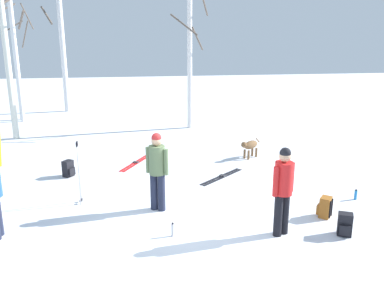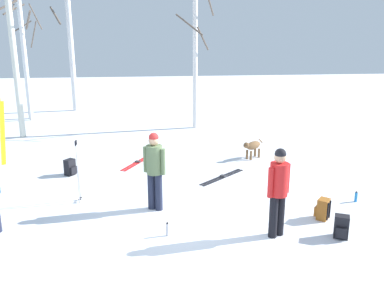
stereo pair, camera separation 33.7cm
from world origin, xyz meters
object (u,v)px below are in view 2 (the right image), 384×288
at_px(person_1, 154,166).
at_px(backpack_1, 323,209).
at_px(person_2, 278,187).
at_px(water_bottle_0, 356,197).
at_px(backpack_2, 341,227).
at_px(birch_tree_4, 196,59).
at_px(dog, 252,146).
at_px(ski_pair_lying_0, 139,162).
at_px(birch_tree_3, 70,33).
at_px(ski_pair_lying_1, 222,177).
at_px(water_bottle_1, 167,229).
at_px(backpack_0, 70,167).
at_px(birch_tree_1, 25,53).
at_px(ski_poles_0, 78,170).
at_px(birch_tree_0, 21,26).
at_px(birch_tree_2, 12,41).
at_px(ski_pair_planted_1, 2,132).

height_order(person_1, backpack_1, person_1).
bearing_deg(person_2, water_bottle_0, 29.77).
relative_size(backpack_2, birch_tree_4, 0.08).
xyz_separation_m(person_2, backpack_2, (1.18, -0.22, -0.77)).
relative_size(dog, ski_pair_lying_0, 0.45).
bearing_deg(birch_tree_3, ski_pair_lying_1, -62.95).
bearing_deg(ski_pair_lying_1, water_bottle_1, -118.44).
bearing_deg(person_1, backpack_0, 131.52).
height_order(backpack_1, birch_tree_1, birch_tree_1).
distance_m(birch_tree_3, birch_tree_4, 7.23).
bearing_deg(birch_tree_3, backpack_0, -82.18).
relative_size(person_1, ski_pair_lying_1, 1.25).
relative_size(person_2, dog, 2.27).
xyz_separation_m(ski_pair_lying_1, ski_poles_0, (-3.53, -1.19, 0.75)).
bearing_deg(person_2, birch_tree_4, 92.04).
bearing_deg(ski_pair_lying_0, water_bottle_0, -35.99).
bearing_deg(backpack_1, dog, 94.38).
height_order(dog, backpack_1, dog).
relative_size(birch_tree_0, birch_tree_4, 1.45).
height_order(ski_pair_lying_1, ski_poles_0, ski_poles_0).
xyz_separation_m(ski_pair_lying_1, birch_tree_4, (0.05, 5.98, 2.73)).
bearing_deg(birch_tree_2, birch_tree_1, 98.65).
relative_size(person_1, ski_pair_planted_1, 0.88).
xyz_separation_m(ski_pair_planted_1, birch_tree_4, (6.14, 4.11, 1.77)).
bearing_deg(birch_tree_4, dog, -75.05).
bearing_deg(backpack_1, birch_tree_2, 135.44).
relative_size(backpack_2, water_bottle_1, 1.61).
xyz_separation_m(person_1, birch_tree_3, (-3.58, 12.42, 2.77)).
bearing_deg(ski_pair_lying_1, backpack_1, -60.11).
height_order(ski_pair_lying_0, backpack_0, backpack_0).
distance_m(backpack_1, backpack_2, 0.80).
bearing_deg(birch_tree_3, person_2, -67.35).
bearing_deg(person_2, backpack_1, 25.90).
xyz_separation_m(backpack_1, water_bottle_1, (-3.21, -0.34, -0.08)).
relative_size(ski_pair_lying_1, birch_tree_0, 0.18).
relative_size(dog, birch_tree_2, 0.11).
relative_size(dog, birch_tree_4, 0.14).
bearing_deg(water_bottle_1, birch_tree_4, 79.30).
relative_size(person_1, birch_tree_1, 0.30).
distance_m(backpack_2, water_bottle_0, 1.93).
distance_m(ski_pair_lying_1, water_bottle_1, 3.47).
height_order(ski_pair_lying_0, ski_pair_lying_1, same).
bearing_deg(backpack_2, birch_tree_0, 125.39).
bearing_deg(birch_tree_3, backpack_2, -63.69).
relative_size(dog, backpack_1, 1.72).
xyz_separation_m(ski_poles_0, birch_tree_4, (3.58, 7.17, 1.98)).
relative_size(ski_pair_lying_0, ski_pair_lying_1, 1.21).
distance_m(birch_tree_1, birch_tree_2, 3.22).
xyz_separation_m(person_2, backpack_0, (-4.44, 3.98, -0.77)).
height_order(dog, birch_tree_1, birch_tree_1).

